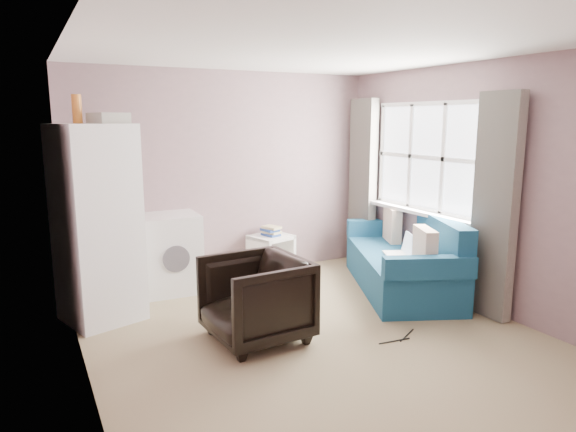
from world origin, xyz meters
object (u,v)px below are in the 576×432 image
armchair (256,295)px  washing_machine (170,251)px  fridge (97,223)px  side_table (271,252)px  sofa (406,262)px

armchair → washing_machine: (-0.32, 1.67, 0.05)m
fridge → washing_machine: bearing=15.8°
armchair → washing_machine: washing_machine is taller
side_table → sofa: bearing=-48.0°
side_table → sofa: sofa is taller
armchair → fridge: fridge is taller
armchair → sofa: (2.09, 0.47, -0.09)m
armchair → fridge: (-1.13, 1.13, 0.55)m
sofa → fridge: bearing=-168.1°
fridge → side_table: 2.28m
washing_machine → side_table: size_ratio=1.44×
sofa → washing_machine: bearing=177.0°
armchair → sofa: sofa is taller
fridge → sofa: 3.36m
washing_machine → side_table: bearing=4.6°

